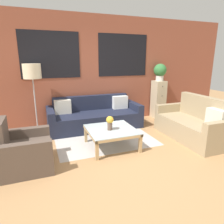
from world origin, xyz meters
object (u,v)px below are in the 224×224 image
(flower_vase, at_px, (110,122))
(potted_plant, at_px, (160,71))
(couch_dark, at_px, (95,117))
(drawer_cabinet, at_px, (158,99))
(settee_vintage, at_px, (193,125))
(armchair_corner, at_px, (23,152))
(coffee_table, at_px, (111,131))
(floor_lamp, at_px, (32,74))

(flower_vase, bearing_deg, potted_plant, 36.40)
(couch_dark, xyz_separation_m, drawer_cabinet, (2.03, 0.23, 0.27))
(potted_plant, bearing_deg, couch_dark, -173.43)
(flower_vase, bearing_deg, couch_dark, 87.54)
(potted_plant, distance_m, flower_vase, 2.71)
(settee_vintage, height_order, flower_vase, settee_vintage)
(couch_dark, distance_m, flower_vase, 1.33)
(settee_vintage, bearing_deg, armchair_corner, -179.10)
(drawer_cabinet, relative_size, potted_plant, 2.25)
(coffee_table, bearing_deg, flower_vase, -137.49)
(coffee_table, distance_m, drawer_cabinet, 2.54)
(settee_vintage, relative_size, coffee_table, 1.82)
(couch_dark, distance_m, floor_lamp, 1.78)
(couch_dark, relative_size, coffee_table, 2.51)
(couch_dark, xyz_separation_m, flower_vase, (-0.06, -1.30, 0.27))
(settee_vintage, distance_m, flower_vase, 1.92)
(potted_plant, bearing_deg, armchair_corner, -154.29)
(armchair_corner, relative_size, flower_vase, 3.05)
(couch_dark, distance_m, coffee_table, 1.26)
(armchair_corner, height_order, drawer_cabinet, drawer_cabinet)
(couch_dark, height_order, armchair_corner, armchair_corner)
(coffee_table, xyz_separation_m, flower_vase, (-0.05, -0.04, 0.22))
(couch_dark, height_order, floor_lamp, floor_lamp)
(coffee_table, height_order, potted_plant, potted_plant)
(flower_vase, bearing_deg, drawer_cabinet, 36.40)
(settee_vintage, distance_m, coffee_table, 1.86)
(armchair_corner, xyz_separation_m, drawer_cabinet, (3.63, 1.75, 0.27))
(floor_lamp, distance_m, flower_vase, 2.13)
(settee_vintage, height_order, potted_plant, potted_plant)
(armchair_corner, xyz_separation_m, floor_lamp, (0.22, 1.65, 1.11))
(flower_vase, bearing_deg, armchair_corner, -172.18)
(armchair_corner, xyz_separation_m, flower_vase, (1.55, 0.21, 0.27))
(coffee_table, height_order, floor_lamp, floor_lamp)
(drawer_cabinet, distance_m, flower_vase, 2.59)
(coffee_table, bearing_deg, floor_lamp, 134.56)
(settee_vintage, bearing_deg, couch_dark, 141.56)
(armchair_corner, distance_m, coffee_table, 1.61)
(drawer_cabinet, height_order, flower_vase, drawer_cabinet)
(settee_vintage, xyz_separation_m, flower_vase, (-1.90, 0.16, 0.23))
(armchair_corner, height_order, floor_lamp, floor_lamp)
(settee_vintage, relative_size, drawer_cabinet, 1.53)
(armchair_corner, distance_m, drawer_cabinet, 4.04)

